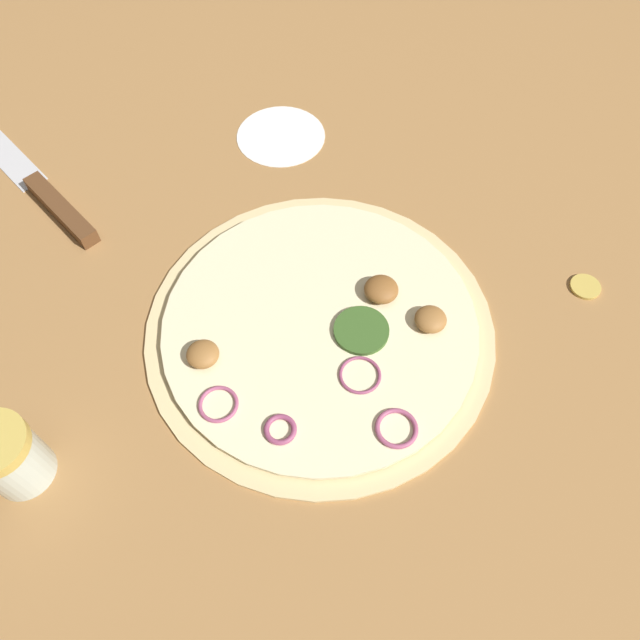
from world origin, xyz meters
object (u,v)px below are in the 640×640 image
Objects in this scene: spice_jar at (8,457)px; loose_cap at (586,286)px; pizza at (321,327)px; knife at (45,193)px.

spice_jar is 0.58m from loose_cap.
spice_jar is (0.08, 0.29, 0.03)m from pizza.
pizza is 0.28m from loose_cap.
pizza is 0.30m from spice_jar.
spice_jar is at bearing 66.61° from loose_cap.
spice_jar is at bearing 75.51° from pizza.
loose_cap is at bearing -122.83° from pizza.
pizza is at bearing -104.49° from spice_jar.
knife reaches higher than loose_cap.
knife is at bearing 16.96° from pizza.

